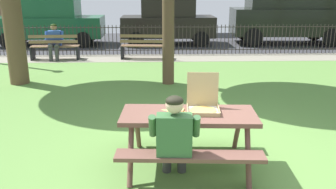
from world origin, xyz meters
The scene contains 14 objects.
ground centered at (0.00, 2.17, -0.01)m, with size 28.00×12.34×0.02m, color #5E8A41.
cobblestone_walkway centered at (0.00, 7.64, 0.00)m, with size 28.00×1.40×0.01m, color gray.
street_asphalt centered at (0.00, 11.47, -0.01)m, with size 28.00×6.25×0.01m, color #38383D.
picnic_table_foreground centered at (-0.49, -0.23, 0.60)m, with size 1.89×1.58×0.79m.
pizza_box_open centered at (-0.29, -0.11, 0.86)m, with size 0.47×0.50×0.49m.
pizza_slice_on_table centered at (-0.67, -0.12, 0.78)m, with size 0.29×0.20×0.02m.
adult_at_table centered at (-0.71, -0.72, 0.66)m, with size 0.62×0.61×1.19m.
iron_fence_streetside centered at (0.00, 8.34, 0.54)m, with size 19.95×0.03×1.07m.
park_bench_left centered at (-4.33, 7.51, 0.42)m, with size 1.61×0.52×0.85m.
park_bench_center centered at (-1.30, 7.51, 0.42)m, with size 1.63×0.59×0.85m.
person_on_park_bench centered at (-4.32, 7.53, 0.66)m, with size 0.63×0.62×1.19m.
parked_car_far_left centered at (-5.37, 10.79, 1.01)m, with size 4.43×1.97×1.94m.
parked_car_left centered at (-0.38, 10.79, 1.01)m, with size 3.91×1.85×1.98m.
parked_car_center centered at (4.75, 10.79, 1.31)m, with size 4.81×2.29×2.46m.
Camera 1 is at (-0.93, -4.75, 2.39)m, focal length 38.57 mm.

